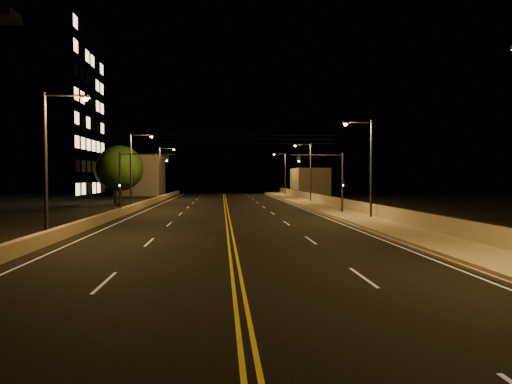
{
  "coord_description": "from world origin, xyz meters",
  "views": [
    {
      "loc": [
        -0.53,
        -13.27,
        3.6
      ],
      "look_at": [
        2.0,
        18.0,
        2.5
      ],
      "focal_mm": 30.0,
      "sensor_mm": 36.0,
      "label": 1
    }
  ],
  "objects": [
    {
      "name": "overhead_wires",
      "position": [
        0.0,
        29.5,
        7.4
      ],
      "size": [
        22.0,
        0.03,
        0.83
      ],
      "color": "black"
    },
    {
      "name": "parapet_wall",
      "position": [
        12.45,
        20.0,
        0.8
      ],
      "size": [
        0.3,
        120.0,
        1.0
      ],
      "primitive_type": "cube",
      "color": "#A39888",
      "rests_on": "sidewalk"
    },
    {
      "name": "road",
      "position": [
        0.0,
        20.0,
        0.01
      ],
      "size": [
        18.0,
        120.0,
        0.02
      ],
      "primitive_type": "cube",
      "color": "black",
      "rests_on": "ground"
    },
    {
      "name": "streetlight_3",
      "position": [
        11.5,
        68.62,
        4.81
      ],
      "size": [
        2.55,
        0.28,
        8.24
      ],
      "color": "#2D2D33",
      "rests_on": "ground"
    },
    {
      "name": "traffic_signal_left",
      "position": [
        -8.78,
        26.73,
        3.75
      ],
      "size": [
        5.11,
        0.31,
        5.9
      ],
      "color": "#2D2D33",
      "rests_on": "ground"
    },
    {
      "name": "sidewalk",
      "position": [
        10.8,
        20.0,
        0.15
      ],
      "size": [
        3.6,
        120.0,
        0.3
      ],
      "primitive_type": "cube",
      "color": "#A09786",
      "rests_on": "ground"
    },
    {
      "name": "building_tower",
      "position": [
        -31.33,
        50.39,
        12.88
      ],
      "size": [
        24.0,
        15.0,
        26.91
      ],
      "color": "slate",
      "rests_on": "ground"
    },
    {
      "name": "distant_building_right",
      "position": [
        16.5,
        68.44,
        2.65
      ],
      "size": [
        6.0,
        10.0,
        5.3
      ],
      "primitive_type": "cube",
      "color": "slate",
      "rests_on": "ground"
    },
    {
      "name": "tree_1",
      "position": [
        -14.93,
        45.97,
        4.47
      ],
      "size": [
        5.23,
        5.23,
        7.09
      ],
      "color": "black",
      "rests_on": "ground"
    },
    {
      "name": "streetlight_6",
      "position": [
        -9.9,
        54.87,
        4.81
      ],
      "size": [
        2.55,
        0.28,
        8.24
      ],
      "color": "#2D2D33",
      "rests_on": "ground"
    },
    {
      "name": "ground",
      "position": [
        0.0,
        0.0,
        0.0
      ],
      "size": [
        160.0,
        160.0,
        0.0
      ],
      "primitive_type": "plane",
      "color": "black",
      "rests_on": "ground"
    },
    {
      "name": "curb",
      "position": [
        8.93,
        20.0,
        0.07
      ],
      "size": [
        0.14,
        120.0,
        0.15
      ],
      "primitive_type": "cube",
      "color": "#A09786",
      "rests_on": "ground"
    },
    {
      "name": "distant_building_left",
      "position": [
        -16.0,
        71.43,
        3.92
      ],
      "size": [
        8.0,
        8.0,
        7.84
      ],
      "primitive_type": "cube",
      "color": "slate",
      "rests_on": "ground"
    },
    {
      "name": "streetlight_2",
      "position": [
        11.5,
        45.12,
        4.81
      ],
      "size": [
        2.55,
        0.28,
        8.24
      ],
      "color": "#2D2D33",
      "rests_on": "ground"
    },
    {
      "name": "streetlight_1",
      "position": [
        11.5,
        21.14,
        4.81
      ],
      "size": [
        2.55,
        0.28,
        8.24
      ],
      "color": "#2D2D33",
      "rests_on": "ground"
    },
    {
      "name": "jersey_barrier",
      "position": [
        -9.8,
        20.0,
        0.37
      ],
      "size": [
        0.45,
        120.0,
        0.73
      ],
      "primitive_type": "cube",
      "color": "#A39888",
      "rests_on": "ground"
    },
    {
      "name": "traffic_signal_right",
      "position": [
        9.98,
        26.73,
        3.75
      ],
      "size": [
        5.11,
        0.31,
        5.9
      ],
      "color": "#2D2D33",
      "rests_on": "ground"
    },
    {
      "name": "lane_markings",
      "position": [
        0.0,
        19.93,
        0.02
      ],
      "size": [
        17.32,
        116.0,
        0.0
      ],
      "color": "silver",
      "rests_on": "road"
    },
    {
      "name": "parapet_rail",
      "position": [
        12.45,
        20.0,
        1.33
      ],
      "size": [
        0.06,
        120.0,
        0.06
      ],
      "primitive_type": "cylinder",
      "rotation": [
        1.57,
        0.0,
        0.0
      ],
      "color": "black",
      "rests_on": "parapet_wall"
    },
    {
      "name": "tree_0",
      "position": [
        -12.6,
        38.84,
        4.65
      ],
      "size": [
        5.45,
        5.45,
        7.39
      ],
      "color": "black",
      "rests_on": "ground"
    },
    {
      "name": "streetlight_5",
      "position": [
        -9.9,
        33.43,
        4.81
      ],
      "size": [
        2.55,
        0.28,
        8.24
      ],
      "color": "#2D2D33",
      "rests_on": "ground"
    },
    {
      "name": "streetlight_4",
      "position": [
        -9.9,
        11.14,
        4.81
      ],
      "size": [
        2.55,
        0.28,
        8.24
      ],
      "color": "#2D2D33",
      "rests_on": "ground"
    }
  ]
}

